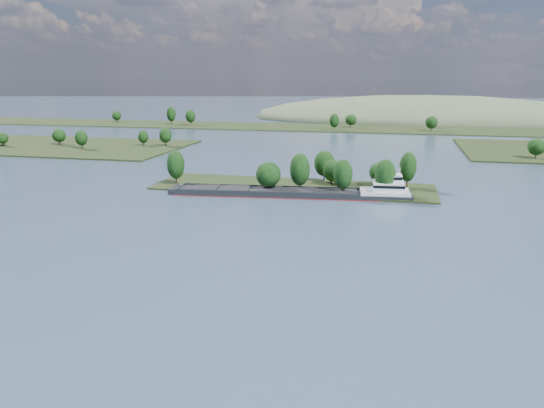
# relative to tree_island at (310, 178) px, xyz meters

# --- Properties ---
(ground) EXTENTS (1800.00, 1800.00, 0.00)m
(ground) POSITION_rel_tree_island_xyz_m (-6.12, -58.93, -4.06)
(ground) COLOR #344A5B
(ground) RESTS_ON ground
(tree_island) EXTENTS (100.00, 31.72, 14.42)m
(tree_island) POSITION_rel_tree_island_xyz_m (0.00, 0.00, 0.00)
(tree_island) COLOR black
(tree_island) RESTS_ON ground
(back_shoreline) EXTENTS (900.00, 60.00, 15.49)m
(back_shoreline) POSITION_rel_tree_island_xyz_m (1.80, 220.77, -3.39)
(back_shoreline) COLOR black
(back_shoreline) RESTS_ON ground
(hill_west) EXTENTS (320.00, 160.00, 44.00)m
(hill_west) POSITION_rel_tree_island_xyz_m (53.88, 321.07, -4.06)
(hill_west) COLOR #47553B
(hill_west) RESTS_ON ground
(cargo_barge) EXTENTS (82.09, 18.02, 11.02)m
(cargo_barge) POSITION_rel_tree_island_xyz_m (0.81, -11.32, -2.67)
(cargo_barge) COLOR black
(cargo_barge) RESTS_ON ground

